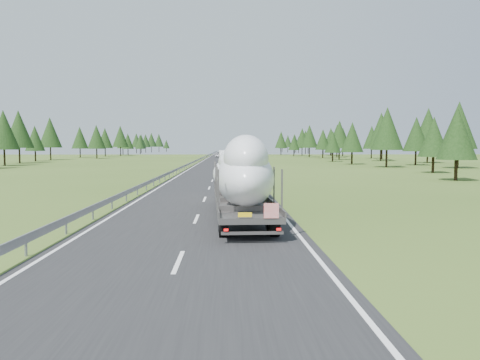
{
  "coord_description": "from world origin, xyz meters",
  "views": [
    {
      "loc": [
        1.57,
        -23.95,
        3.74
      ],
      "look_at": [
        2.29,
        1.41,
        1.92
      ],
      "focal_mm": 35.0,
      "sensor_mm": 36.0,
      "label": 1
    }
  ],
  "objects_px": {
    "highway_sign": "(252,155)",
    "distant_car_blue": "(222,152)",
    "distant_car_dark": "(228,152)",
    "distant_van": "(219,155)",
    "boat_truck": "(240,174)"
  },
  "relations": [
    {
      "from": "highway_sign",
      "to": "distant_car_dark",
      "type": "distance_m",
      "value": 159.83
    },
    {
      "from": "highway_sign",
      "to": "boat_truck",
      "type": "xyz_separation_m",
      "value": [
        -4.91,
        -77.77,
        0.38
      ]
    },
    {
      "from": "boat_truck",
      "to": "distant_van",
      "type": "height_order",
      "value": "boat_truck"
    },
    {
      "from": "boat_truck",
      "to": "distant_van",
      "type": "xyz_separation_m",
      "value": [
        -3.47,
        138.12,
        -1.5
      ]
    },
    {
      "from": "highway_sign",
      "to": "boat_truck",
      "type": "bearing_deg",
      "value": -93.61
    },
    {
      "from": "distant_car_dark",
      "to": "boat_truck",
      "type": "bearing_deg",
      "value": -90.18
    },
    {
      "from": "highway_sign",
      "to": "distant_car_blue",
      "type": "height_order",
      "value": "highway_sign"
    },
    {
      "from": "boat_truck",
      "to": "distant_car_dark",
      "type": "relative_size",
      "value": 4.19
    },
    {
      "from": "highway_sign",
      "to": "boat_truck",
      "type": "height_order",
      "value": "boat_truck"
    },
    {
      "from": "distant_car_dark",
      "to": "distant_car_blue",
      "type": "bearing_deg",
      "value": -104.76
    },
    {
      "from": "distant_car_dark",
      "to": "distant_car_blue",
      "type": "height_order",
      "value": "distant_car_dark"
    },
    {
      "from": "highway_sign",
      "to": "distant_car_blue",
      "type": "xyz_separation_m",
      "value": [
        -8.16,
        147.09,
        -1.1
      ]
    },
    {
      "from": "distant_van",
      "to": "highway_sign",
      "type": "bearing_deg",
      "value": -77.65
    },
    {
      "from": "highway_sign",
      "to": "distant_van",
      "type": "xyz_separation_m",
      "value": [
        -8.37,
        60.35,
        -1.12
      ]
    },
    {
      "from": "boat_truck",
      "to": "distant_car_dark",
      "type": "bearing_deg",
      "value": 89.99
    }
  ]
}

